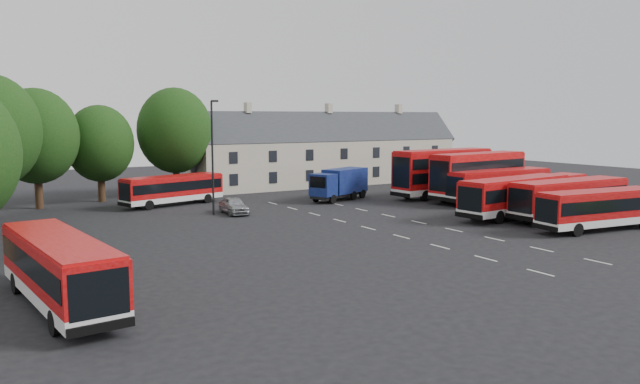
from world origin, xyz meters
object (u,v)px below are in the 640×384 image
(box_truck, at_px, (340,183))
(silver_car, at_px, (234,206))
(bus_dd_south, at_px, (478,173))
(bus_west, at_px, (59,266))
(bus_row_a, at_px, (600,206))
(lamppost, at_px, (213,154))

(box_truck, relative_size, silver_car, 1.75)
(bus_dd_south, distance_m, bus_west, 44.97)
(bus_row_a, height_order, silver_car, bus_row_a)
(box_truck, height_order, lamppost, lamppost)
(bus_row_a, bearing_deg, bus_dd_south, 81.61)
(bus_west, relative_size, box_truck, 1.52)
(box_truck, bearing_deg, bus_west, -163.65)
(bus_row_a, height_order, lamppost, lamppost)
(bus_row_a, bearing_deg, silver_car, 139.55)
(box_truck, height_order, silver_car, box_truck)
(bus_row_a, height_order, bus_west, bus_west)
(bus_row_a, relative_size, silver_car, 2.52)
(silver_car, distance_m, lamppost, 4.84)
(bus_dd_south, bearing_deg, lamppost, 162.45)
(bus_west, height_order, lamppost, lamppost)
(bus_dd_south, bearing_deg, box_truck, 140.81)
(bus_row_a, xyz_separation_m, box_truck, (-7.25, 24.31, -0.04))
(bus_row_a, xyz_separation_m, lamppost, (-21.82, 21.91, 3.44))
(bus_dd_south, height_order, lamppost, lamppost)
(bus_west, bearing_deg, box_truck, -57.29)
(bus_row_a, distance_m, silver_car, 29.50)
(bus_dd_south, xyz_separation_m, lamppost, (-26.30, 5.12, 2.50))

